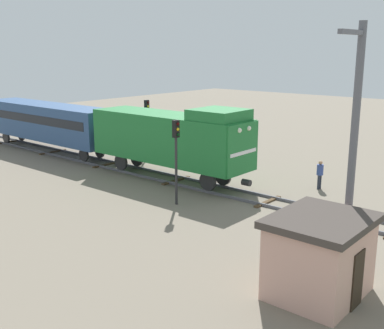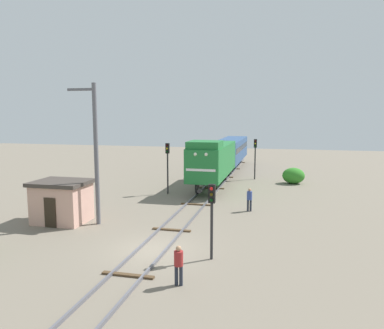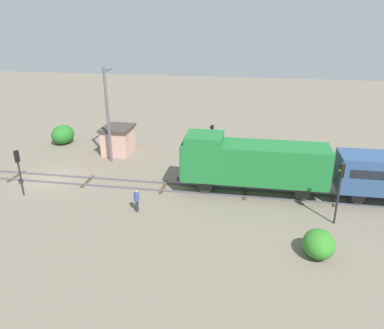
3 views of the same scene
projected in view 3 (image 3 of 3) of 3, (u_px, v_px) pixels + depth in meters
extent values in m
plane|color=#756B5B|center=(51.00, 179.00, 32.34)|extent=(119.80, 119.80, 0.00)
cube|color=#595960|center=(55.00, 175.00, 32.97)|extent=(0.10, 79.86, 0.16)
cube|color=#595960|center=(47.00, 182.00, 31.66)|extent=(0.10, 79.86, 0.16)
cube|color=#4C3823|center=(16.00, 176.00, 32.84)|extent=(2.40, 0.24, 0.09)
cube|color=#4C3823|center=(87.00, 181.00, 31.81)|extent=(2.40, 0.24, 0.09)
cube|color=#4C3823|center=(164.00, 187.00, 30.78)|extent=(2.40, 0.24, 0.09)
cube|color=#4C3823|center=(245.00, 193.00, 29.75)|extent=(2.40, 0.24, 0.09)
cube|color=#4C3823|center=(332.00, 199.00, 28.71)|extent=(2.40, 0.24, 0.09)
cube|color=#1E7233|center=(255.00, 162.00, 28.66)|extent=(2.90, 11.00, 2.90)
cube|color=#1E7233|center=(204.00, 138.00, 28.62)|extent=(2.75, 2.80, 0.60)
cube|color=#1E7233|center=(184.00, 158.00, 29.52)|extent=(2.84, 0.10, 2.84)
cube|color=white|center=(183.00, 160.00, 29.60)|extent=(2.46, 0.06, 0.20)
sphere|color=white|center=(184.00, 143.00, 29.53)|extent=(0.28, 0.28, 0.28)
sphere|color=white|center=(182.00, 147.00, 28.71)|extent=(0.28, 0.28, 0.28)
cylinder|color=#262628|center=(180.00, 179.00, 30.26)|extent=(0.36, 0.50, 0.36)
cylinder|color=#262628|center=(208.00, 179.00, 30.64)|extent=(0.18, 1.10, 1.10)
cylinder|color=#262628|center=(205.00, 186.00, 29.32)|extent=(0.18, 1.10, 1.10)
cylinder|color=#262628|center=(300.00, 185.00, 29.49)|extent=(0.18, 1.10, 1.10)
cylinder|color=#262628|center=(302.00, 193.00, 28.17)|extent=(0.18, 1.10, 1.10)
cylinder|color=#262628|center=(354.00, 190.00, 28.90)|extent=(0.16, 0.96, 0.96)
cylinder|color=#262628|center=(358.00, 198.00, 27.58)|extent=(0.16, 0.96, 0.96)
cylinder|color=#262628|center=(20.00, 173.00, 28.81)|extent=(0.14, 0.14, 3.72)
cube|color=black|center=(17.00, 156.00, 28.29)|extent=(0.32, 0.24, 0.90)
sphere|color=red|center=(14.00, 153.00, 28.21)|extent=(0.16, 0.16, 0.16)
sphere|color=#3C3306|center=(15.00, 156.00, 28.31)|extent=(0.16, 0.16, 0.16)
sphere|color=black|center=(16.00, 160.00, 28.42)|extent=(0.16, 0.16, 0.16)
cylinder|color=#262628|center=(212.00, 150.00, 32.52)|extent=(0.14, 0.14, 4.50)
cube|color=black|center=(212.00, 131.00, 31.85)|extent=(0.32, 0.24, 0.90)
sphere|color=#390606|center=(211.00, 127.00, 31.77)|extent=(0.16, 0.16, 0.16)
sphere|color=yellow|center=(210.00, 131.00, 31.87)|extent=(0.16, 0.16, 0.16)
sphere|color=black|center=(210.00, 134.00, 31.98)|extent=(0.16, 0.16, 0.16)
cylinder|color=#262628|center=(338.00, 195.00, 24.70)|extent=(0.14, 0.14, 4.37)
cube|color=black|center=(342.00, 170.00, 24.05)|extent=(0.32, 0.24, 0.90)
sphere|color=#390606|center=(341.00, 166.00, 23.97)|extent=(0.16, 0.16, 0.16)
sphere|color=yellow|center=(340.00, 170.00, 24.08)|extent=(0.16, 0.16, 0.16)
sphere|color=black|center=(339.00, 174.00, 24.18)|extent=(0.16, 0.16, 0.16)
cylinder|color=#262B38|center=(137.00, 205.00, 27.03)|extent=(0.15, 0.15, 0.85)
cylinder|color=#262B38|center=(137.00, 207.00, 26.85)|extent=(0.15, 0.15, 0.85)
cylinder|color=#33478C|center=(137.00, 197.00, 26.66)|extent=(0.38, 0.38, 0.62)
sphere|color=tan|center=(136.00, 191.00, 26.51)|extent=(0.23, 0.23, 0.23)
cylinder|color=#595960|center=(108.00, 116.00, 34.70)|extent=(0.28, 0.28, 8.96)
cube|color=#595960|center=(108.00, 70.00, 34.01)|extent=(1.80, 0.16, 0.16)
cube|color=#D19E8C|center=(118.00, 141.00, 38.21)|extent=(3.20, 2.60, 2.50)
cube|color=#3F3833|center=(117.00, 128.00, 37.70)|extent=(3.50, 2.90, 0.24)
cube|color=#2D2319|center=(106.00, 143.00, 38.53)|extent=(0.80, 0.06, 1.90)
ellipsoid|color=#247226|center=(63.00, 135.00, 40.98)|extent=(2.80, 2.29, 2.04)
ellipsoid|color=#317E26|center=(319.00, 244.00, 21.78)|extent=(2.23, 1.83, 1.62)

